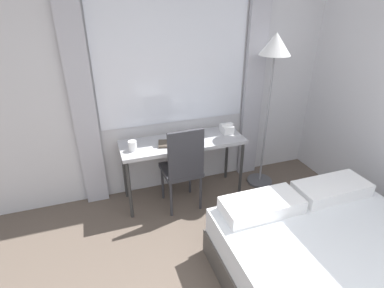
{
  "coord_description": "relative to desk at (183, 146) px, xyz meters",
  "views": [
    {
      "loc": [
        -0.62,
        -0.48,
        2.17
      ],
      "look_at": [
        0.23,
        1.97,
        0.88
      ],
      "focal_mm": 28.0,
      "sensor_mm": 36.0,
      "label": 1
    }
  ],
  "objects": [
    {
      "name": "standing_lamp",
      "position": [
        1.02,
        -0.05,
        0.85
      ],
      "size": [
        0.34,
        0.34,
        1.83
      ],
      "color": "#4C4C51",
      "rests_on": "ground_plane"
    },
    {
      "name": "book",
      "position": [
        -0.16,
        -0.05,
        0.08
      ],
      "size": [
        0.27,
        0.22,
        0.02
      ],
      "rotation": [
        0.0,
        0.0,
        -0.24
      ],
      "color": "#4C4238",
      "rests_on": "desk"
    },
    {
      "name": "telephone",
      "position": [
        0.55,
        0.05,
        0.11
      ],
      "size": [
        0.14,
        0.16,
        0.11
      ],
      "color": "white",
      "rests_on": "desk"
    },
    {
      "name": "wall_back_with_window",
      "position": [
        -0.22,
        0.32,
        0.69
      ],
      "size": [
        5.25,
        0.13,
        2.7
      ],
      "color": "silver",
      "rests_on": "ground_plane"
    },
    {
      "name": "desk_chair",
      "position": [
        -0.07,
        -0.22,
        -0.12
      ],
      "size": [
        0.41,
        0.41,
        0.99
      ],
      "rotation": [
        0.0,
        0.0,
        0.03
      ],
      "color": "#333338",
      "rests_on": "ground_plane"
    },
    {
      "name": "mug",
      "position": [
        -0.56,
        -0.05,
        0.12
      ],
      "size": [
        0.09,
        0.09,
        0.1
      ],
      "color": "white",
      "rests_on": "desk"
    },
    {
      "name": "desk",
      "position": [
        0.0,
        0.0,
        0.0
      ],
      "size": [
        1.38,
        0.48,
        0.73
      ],
      "color": "#B2B2B7",
      "rests_on": "ground_plane"
    }
  ]
}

